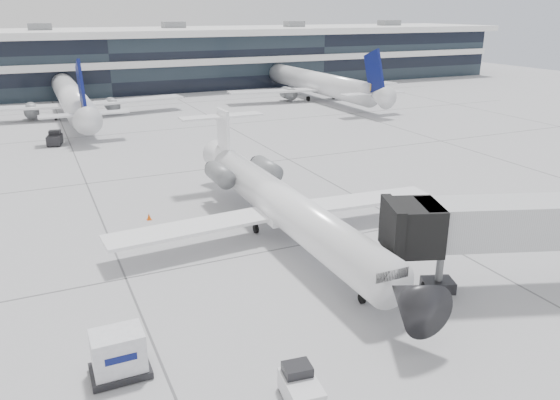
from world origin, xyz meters
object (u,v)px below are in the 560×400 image
cargo_uld (119,354)px  jet_bridge (552,222)px  regional_jet (282,203)px  baggage_tug (301,388)px

cargo_uld → jet_bridge: bearing=-4.3°
regional_jet → cargo_uld: bearing=-138.9°
baggage_tug → jet_bridge: bearing=16.9°
baggage_tug → cargo_uld: bearing=150.0°
regional_jet → jet_bridge: bearing=-51.2°
baggage_tug → cargo_uld: size_ratio=0.95×
regional_jet → jet_bridge: 16.38m
jet_bridge → cargo_uld: bearing=-164.7°
baggage_tug → cargo_uld: cargo_uld is taller
baggage_tug → regional_jet: bearing=74.7°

